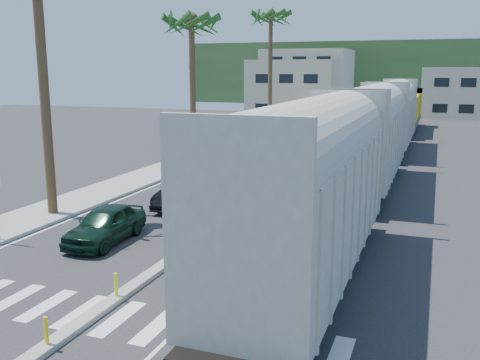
% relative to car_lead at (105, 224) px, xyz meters
% --- Properties ---
extents(ground, '(140.00, 140.00, 0.00)m').
position_rel_car_lead_xyz_m(ground, '(3.45, -3.55, -0.72)').
color(ground, '#28282B').
rests_on(ground, ground).
extents(sidewalk, '(3.00, 90.00, 0.15)m').
position_rel_car_lead_xyz_m(sidewalk, '(-5.05, 21.45, -0.64)').
color(sidewalk, gray).
rests_on(sidewalk, ground).
extents(rails, '(1.56, 100.00, 0.06)m').
position_rel_car_lead_xyz_m(rails, '(8.45, 24.45, -0.69)').
color(rails, black).
rests_on(rails, ground).
extents(median, '(0.45, 60.00, 0.85)m').
position_rel_car_lead_xyz_m(median, '(3.45, 16.41, -0.63)').
color(median, gray).
rests_on(median, ground).
extents(crosswalk, '(14.00, 2.20, 0.01)m').
position_rel_car_lead_xyz_m(crosswalk, '(3.45, -5.55, -0.71)').
color(crosswalk, silver).
rests_on(crosswalk, ground).
extents(lane_markings, '(9.42, 90.00, 0.01)m').
position_rel_car_lead_xyz_m(lane_markings, '(1.30, 21.45, -0.71)').
color(lane_markings, silver).
rests_on(lane_markings, ground).
extents(freight_train, '(3.00, 60.94, 5.85)m').
position_rel_car_lead_xyz_m(freight_train, '(8.45, 19.21, 2.19)').
color(freight_train, '#A3A295').
rests_on(freight_train, ground).
extents(palm_trees, '(3.50, 37.20, 13.75)m').
position_rel_car_lead_xyz_m(palm_trees, '(-4.65, 19.15, 10.09)').
color(palm_trees, brown).
rests_on(palm_trees, ground).
extents(buildings, '(38.00, 27.00, 10.00)m').
position_rel_car_lead_xyz_m(buildings, '(-2.97, 68.10, 3.64)').
color(buildings, '#BFB198').
rests_on(buildings, ground).
extents(hillside, '(80.00, 20.00, 12.00)m').
position_rel_car_lead_xyz_m(hillside, '(3.45, 96.45, 5.28)').
color(hillside, '#385628').
rests_on(hillside, ground).
extents(car_lead, '(2.06, 4.36, 1.44)m').
position_rel_car_lead_xyz_m(car_lead, '(0.00, 0.00, 0.00)').
color(car_lead, black).
rests_on(car_lead, ground).
extents(car_second, '(1.75, 4.49, 1.45)m').
position_rel_car_lead_xyz_m(car_second, '(0.44, 6.07, 0.01)').
color(car_second, black).
rests_on(car_second, ground).
extents(car_third, '(1.86, 4.48, 1.29)m').
position_rel_car_lead_xyz_m(car_third, '(-0.29, 11.83, -0.07)').
color(car_third, black).
rests_on(car_third, ground).
extents(car_rear, '(2.77, 4.70, 1.21)m').
position_rel_car_lead_xyz_m(car_rear, '(0.25, 16.55, -0.11)').
color(car_rear, '#AFB2B4').
rests_on(car_rear, ground).
extents(cyclist, '(1.52, 2.15, 2.24)m').
position_rel_car_lead_xyz_m(cyclist, '(5.62, -2.61, -0.02)').
color(cyclist, '#9EA0A5').
rests_on(cyclist, ground).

